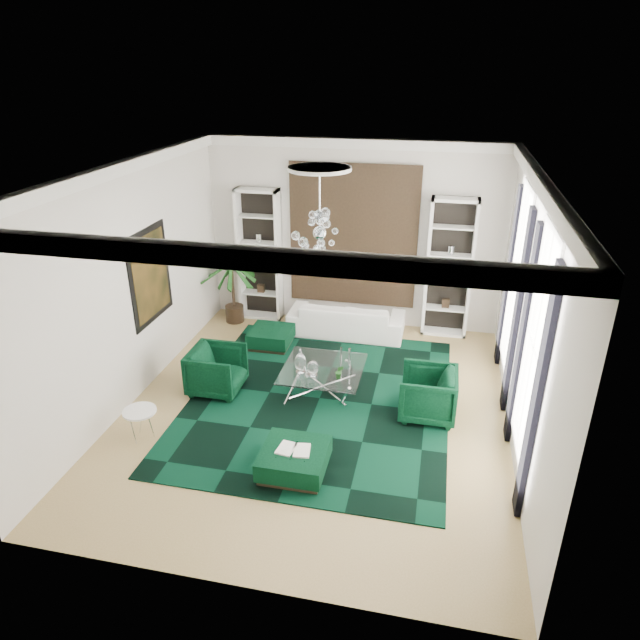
% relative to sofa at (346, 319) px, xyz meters
% --- Properties ---
extents(floor, '(6.00, 7.00, 0.02)m').
position_rel_sofa_xyz_m(floor, '(0.00, -2.85, -0.35)').
color(floor, tan).
rests_on(floor, ground).
extents(ceiling, '(6.00, 7.00, 0.02)m').
position_rel_sofa_xyz_m(ceiling, '(0.00, -2.85, 3.47)').
color(ceiling, white).
rests_on(ceiling, ground).
extents(wall_back, '(6.00, 0.02, 3.80)m').
position_rel_sofa_xyz_m(wall_back, '(0.00, 0.66, 1.56)').
color(wall_back, silver).
rests_on(wall_back, ground).
extents(wall_front, '(6.00, 0.02, 3.80)m').
position_rel_sofa_xyz_m(wall_front, '(0.00, -6.36, 1.56)').
color(wall_front, silver).
rests_on(wall_front, ground).
extents(wall_left, '(0.02, 7.00, 3.80)m').
position_rel_sofa_xyz_m(wall_left, '(-3.01, -2.85, 1.56)').
color(wall_left, silver).
rests_on(wall_left, ground).
extents(wall_right, '(0.02, 7.00, 3.80)m').
position_rel_sofa_xyz_m(wall_right, '(3.01, -2.85, 1.56)').
color(wall_right, silver).
rests_on(wall_right, ground).
extents(crown_molding, '(6.00, 7.00, 0.18)m').
position_rel_sofa_xyz_m(crown_molding, '(0.00, -2.85, 3.36)').
color(crown_molding, white).
rests_on(crown_molding, ceiling).
extents(ceiling_medallion, '(0.90, 0.90, 0.05)m').
position_rel_sofa_xyz_m(ceiling_medallion, '(0.00, -2.55, 3.43)').
color(ceiling_medallion, white).
rests_on(ceiling_medallion, ceiling).
extents(tapestry, '(2.50, 0.06, 2.80)m').
position_rel_sofa_xyz_m(tapestry, '(0.00, 0.61, 1.56)').
color(tapestry, black).
rests_on(tapestry, wall_back).
extents(shelving_left, '(0.90, 0.38, 2.80)m').
position_rel_sofa_xyz_m(shelving_left, '(-1.95, 0.46, 1.06)').
color(shelving_left, white).
rests_on(shelving_left, floor).
extents(shelving_right, '(0.90, 0.38, 2.80)m').
position_rel_sofa_xyz_m(shelving_right, '(1.95, 0.46, 1.06)').
color(shelving_right, white).
rests_on(shelving_right, floor).
extents(painting, '(0.04, 1.30, 1.60)m').
position_rel_sofa_xyz_m(painting, '(-2.97, -2.25, 1.51)').
color(painting, black).
rests_on(painting, wall_left).
extents(window_near, '(0.03, 1.10, 2.90)m').
position_rel_sofa_xyz_m(window_near, '(2.99, -3.75, 1.56)').
color(window_near, white).
rests_on(window_near, wall_right).
extents(curtain_near_a, '(0.07, 0.30, 3.25)m').
position_rel_sofa_xyz_m(curtain_near_a, '(2.96, -4.53, 1.31)').
color(curtain_near_a, black).
rests_on(curtain_near_a, floor).
extents(curtain_near_b, '(0.07, 0.30, 3.25)m').
position_rel_sofa_xyz_m(curtain_near_b, '(2.96, -2.97, 1.31)').
color(curtain_near_b, black).
rests_on(curtain_near_b, floor).
extents(window_far, '(0.03, 1.10, 2.90)m').
position_rel_sofa_xyz_m(window_far, '(2.99, -1.35, 1.56)').
color(window_far, white).
rests_on(window_far, wall_right).
extents(curtain_far_a, '(0.07, 0.30, 3.25)m').
position_rel_sofa_xyz_m(curtain_far_a, '(2.96, -2.13, 1.31)').
color(curtain_far_a, black).
rests_on(curtain_far_a, floor).
extents(curtain_far_b, '(0.07, 0.30, 3.25)m').
position_rel_sofa_xyz_m(curtain_far_b, '(2.96, -0.57, 1.31)').
color(curtain_far_b, black).
rests_on(curtain_far_b, floor).
extents(rug, '(4.20, 5.00, 0.02)m').
position_rel_sofa_xyz_m(rug, '(0.00, -2.55, -0.33)').
color(rug, black).
rests_on(rug, floor).
extents(sofa, '(2.32, 0.91, 0.68)m').
position_rel_sofa_xyz_m(sofa, '(0.00, 0.00, 0.00)').
color(sofa, white).
rests_on(sofa, floor).
extents(armchair_left, '(0.87, 0.84, 0.79)m').
position_rel_sofa_xyz_m(armchair_left, '(-1.75, -2.65, 0.05)').
color(armchair_left, black).
rests_on(armchair_left, floor).
extents(armchair_right, '(0.88, 0.85, 0.80)m').
position_rel_sofa_xyz_m(armchair_right, '(1.75, -2.65, 0.06)').
color(armchair_right, black).
rests_on(armchair_right, floor).
extents(coffee_table, '(1.32, 1.32, 0.46)m').
position_rel_sofa_xyz_m(coffee_table, '(0.00, -2.30, -0.11)').
color(coffee_table, white).
rests_on(coffee_table, floor).
extents(ottoman_side, '(0.80, 0.80, 0.35)m').
position_rel_sofa_xyz_m(ottoman_side, '(-1.35, -0.85, -0.16)').
color(ottoman_side, black).
rests_on(ottoman_side, floor).
extents(ottoman_front, '(0.89, 0.89, 0.35)m').
position_rel_sofa_xyz_m(ottoman_front, '(0.05, -4.40, -0.16)').
color(ottoman_front, black).
rests_on(ottoman_front, floor).
extents(book, '(0.46, 0.30, 0.03)m').
position_rel_sofa_xyz_m(book, '(0.05, -4.40, 0.03)').
color(book, white).
rests_on(book, ottoman_front).
extents(side_table, '(0.49, 0.49, 0.47)m').
position_rel_sofa_xyz_m(side_table, '(-2.35, -4.15, -0.10)').
color(side_table, white).
rests_on(side_table, floor).
extents(palm, '(1.34, 1.34, 2.14)m').
position_rel_sofa_xyz_m(palm, '(-2.45, 0.10, 0.73)').
color(palm, '#1D561C').
rests_on(palm, floor).
extents(chandelier, '(0.81, 0.81, 0.73)m').
position_rel_sofa_xyz_m(chandelier, '(0.00, -2.55, 2.51)').
color(chandelier, white).
rests_on(chandelier, ceiling).
extents(table_plant, '(0.14, 0.11, 0.24)m').
position_rel_sofa_xyz_m(table_plant, '(0.33, -2.58, 0.24)').
color(table_plant, '#1D561C').
rests_on(table_plant, coffee_table).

